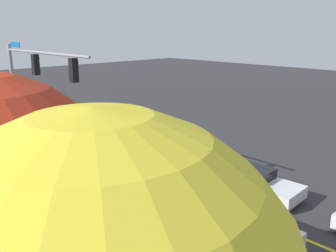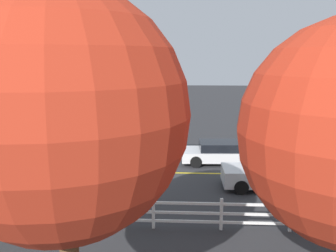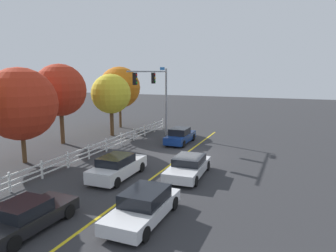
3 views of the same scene
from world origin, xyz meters
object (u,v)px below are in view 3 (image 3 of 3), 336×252
(car_4, at_px, (188,166))
(car_2, at_px, (118,167))
(car_1, at_px, (144,206))
(tree_3, at_px, (120,87))
(tree_2, at_px, (60,90))
(tree_4, at_px, (111,94))
(car_3, at_px, (27,216))
(tree_0, at_px, (20,104))
(car_0, at_px, (180,136))

(car_4, bearing_deg, car_2, -65.47)
(car_1, height_order, tree_3, tree_3)
(tree_2, xyz_separation_m, tree_4, (4.89, -2.21, -0.59))
(car_4, height_order, tree_3, tree_3)
(car_2, distance_m, tree_4, 13.92)
(tree_4, bearing_deg, tree_2, 155.66)
(car_4, relative_size, tree_3, 0.67)
(car_3, relative_size, car_4, 0.91)
(car_1, bearing_deg, car_3, -57.20)
(car_1, height_order, tree_2, tree_2)
(tree_0, relative_size, tree_2, 0.95)
(tree_3, bearing_deg, tree_0, -175.84)
(car_0, bearing_deg, car_1, -167.24)
(tree_4, bearing_deg, car_3, -157.95)
(tree_2, bearing_deg, car_0, -67.46)
(car_0, relative_size, car_1, 0.98)
(tree_2, height_order, tree_3, tree_2)
(tree_3, bearing_deg, car_3, -158.26)
(tree_0, height_order, tree_3, tree_3)
(car_1, relative_size, car_2, 0.99)
(tree_4, bearing_deg, car_4, -128.79)
(tree_0, height_order, tree_2, tree_2)
(tree_0, height_order, tree_4, tree_0)
(car_3, xyz_separation_m, tree_3, (22.73, 9.06, 4.11))
(car_1, height_order, car_2, car_2)
(car_4, bearing_deg, car_3, -26.51)
(car_4, relative_size, tree_0, 0.70)
(car_0, xyz_separation_m, car_1, (-14.86, -3.69, -0.03))
(car_3, bearing_deg, tree_4, 23.64)
(car_0, bearing_deg, tree_3, 59.84)
(car_1, bearing_deg, tree_3, -146.74)
(car_2, xyz_separation_m, tree_2, (6.30, 9.67, 4.18))
(car_2, xyz_separation_m, tree_4, (11.19, 7.46, 3.59))
(tree_0, bearing_deg, tree_3, 4.16)
(tree_2, distance_m, tree_4, 5.40)
(car_3, relative_size, tree_2, 0.60)
(car_3, bearing_deg, tree_2, 37.31)
(car_0, relative_size, tree_4, 0.71)
(car_0, distance_m, tree_2, 11.61)
(car_2, height_order, tree_0, tree_0)
(tree_3, distance_m, tree_4, 4.83)
(tree_0, distance_m, tree_4, 10.87)
(car_1, xyz_separation_m, car_2, (4.41, 4.01, 0.05))
(car_3, bearing_deg, tree_3, 23.33)
(car_2, relative_size, tree_2, 0.64)
(car_4, bearing_deg, car_1, -1.95)
(car_0, xyz_separation_m, tree_0, (-10.12, 8.35, 3.60))
(car_2, xyz_separation_m, tree_3, (15.69, 9.15, 4.02))
(car_1, bearing_deg, car_2, -137.64)
(car_2, distance_m, car_3, 7.04)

